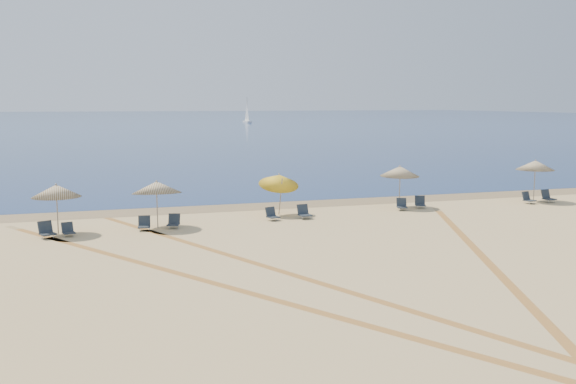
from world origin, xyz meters
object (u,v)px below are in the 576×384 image
(umbrella_4, at_px, (400,171))
(chair_1, at_px, (47,231))
(chair_8, at_px, (420,203))
(chair_5, at_px, (272,215))
(chair_10, at_px, (548,197))
(chair_4, at_px, (174,222))
(sailboat_0, at_px, (247,115))
(chair_3, at_px, (144,224))
(umbrella_1, at_px, (56,191))
(umbrella_2, at_px, (157,187))
(chair_7, at_px, (402,205))
(umbrella_3, at_px, (279,180))
(chair_6, at_px, (304,212))
(chair_9, at_px, (528,198))
(chair_2, at_px, (68,230))
(umbrella_5, at_px, (535,165))

(umbrella_4, distance_m, chair_1, 18.66)
(umbrella_4, bearing_deg, chair_1, -170.82)
(chair_8, bearing_deg, umbrella_4, 176.47)
(chair_5, bearing_deg, chair_8, -9.66)
(chair_1, distance_m, chair_10, 27.63)
(chair_4, bearing_deg, sailboat_0, 93.45)
(chair_3, bearing_deg, chair_10, 11.60)
(umbrella_4, distance_m, chair_10, 9.41)
(umbrella_1, xyz_separation_m, umbrella_2, (4.39, 0.27, -0.05))
(chair_7, bearing_deg, sailboat_0, 97.43)
(chair_1, bearing_deg, umbrella_4, -14.79)
(chair_1, bearing_deg, umbrella_3, -11.11)
(chair_3, xyz_separation_m, chair_6, (7.97, 0.70, 0.02))
(umbrella_4, distance_m, chair_8, 2.08)
(chair_9, xyz_separation_m, chair_10, (1.40, 0.05, 0.02))
(umbrella_1, distance_m, umbrella_2, 4.40)
(chair_4, height_order, chair_5, chair_4)
(umbrella_3, bearing_deg, umbrella_2, -165.99)
(umbrella_1, distance_m, sailboat_0, 157.78)
(chair_7, bearing_deg, chair_4, -155.71)
(umbrella_4, xyz_separation_m, chair_10, (9.21, -0.86, -1.70))
(chair_2, bearing_deg, umbrella_1, 112.67)
(umbrella_3, distance_m, umbrella_5, 15.75)
(umbrella_2, distance_m, chair_8, 14.70)
(chair_7, xyz_separation_m, chair_8, (1.32, 0.38, 0.01))
(umbrella_4, distance_m, sailboat_0, 151.40)
(chair_9, xyz_separation_m, sailboat_0, (19.39, 149.85, 1.91))
(chair_2, distance_m, sailboat_0, 158.18)
(umbrella_4, relative_size, chair_2, 3.39)
(chair_5, height_order, chair_7, chair_7)
(umbrella_2, height_order, chair_8, umbrella_2)
(umbrella_5, xyz_separation_m, chair_4, (-21.43, -1.95, -1.86))
(umbrella_2, xyz_separation_m, sailboat_0, (40.71, 150.93, 0.31))
(umbrella_3, xyz_separation_m, chair_8, (8.14, -0.11, -1.55))
(umbrella_2, distance_m, chair_9, 21.40)
(umbrella_5, xyz_separation_m, chair_7, (-8.92, -0.53, -1.87))
(chair_1, height_order, chair_3, chair_1)
(umbrella_2, height_order, chair_4, umbrella_2)
(chair_4, distance_m, chair_5, 4.96)
(chair_4, bearing_deg, chair_5, 24.83)
(umbrella_5, height_order, chair_2, umbrella_5)
(chair_2, bearing_deg, sailboat_0, 57.46)
(chair_1, xyz_separation_m, sailboat_0, (45.54, 151.89, 1.89))
(umbrella_5, bearing_deg, chair_7, -176.60)
(umbrella_1, height_order, chair_7, umbrella_1)
(umbrella_5, xyz_separation_m, chair_5, (-16.51, -1.38, -1.87))
(chair_5, height_order, chair_6, chair_6)
(chair_5, bearing_deg, umbrella_5, -12.74)
(umbrella_2, distance_m, chair_7, 13.37)
(umbrella_3, distance_m, chair_2, 10.75)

